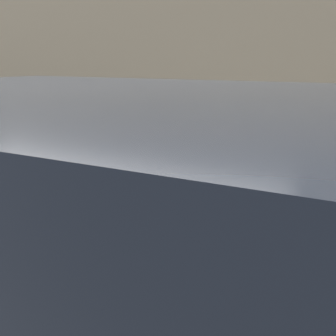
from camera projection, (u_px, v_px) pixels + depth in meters
sidewalk at (193, 261)px, 4.45m from camera, size 24.00×2.80×0.12m
building_facade at (298, 16)px, 6.22m from camera, size 24.00×0.30×4.97m
parking_meter at (168, 166)px, 3.09m from camera, size 0.21×0.15×1.57m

